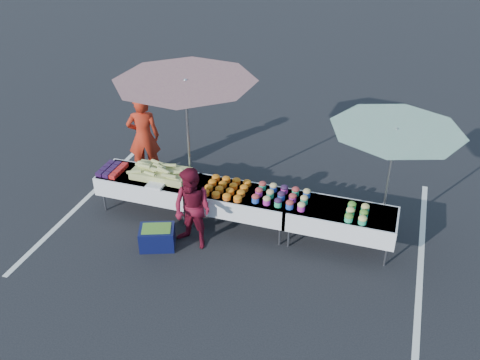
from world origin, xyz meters
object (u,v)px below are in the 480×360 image
(table_center, at_px, (240,200))
(storage_bin, at_px, (157,237))
(customer, at_px, (192,209))
(umbrella_right, at_px, (395,139))
(table_left, at_px, (149,184))
(table_right, at_px, (341,218))
(umbrella_left, at_px, (186,92))
(vendor, at_px, (144,137))

(table_center, relative_size, storage_bin, 2.62)
(customer, xyz_separation_m, umbrella_right, (3.06, 1.15, 1.24))
(table_left, relative_size, table_right, 1.00)
(table_center, height_order, umbrella_right, umbrella_right)
(table_right, bearing_deg, storage_bin, -161.53)
(umbrella_left, bearing_deg, table_center, -19.68)
(vendor, relative_size, storage_bin, 2.53)
(customer, distance_m, umbrella_right, 3.50)
(table_right, xyz_separation_m, umbrella_right, (0.66, 0.40, 1.40))
(vendor, height_order, umbrella_right, umbrella_right)
(vendor, distance_m, storage_bin, 2.62)
(table_center, distance_m, storage_bin, 1.59)
(table_left, distance_m, umbrella_left, 1.93)
(table_center, height_order, umbrella_left, umbrella_left)
(table_right, distance_m, umbrella_left, 3.43)
(table_center, distance_m, umbrella_right, 2.86)
(umbrella_right, bearing_deg, table_left, -174.64)
(table_left, bearing_deg, umbrella_right, 5.36)
(table_center, bearing_deg, umbrella_right, 9.23)
(vendor, bearing_deg, table_left, 95.65)
(vendor, height_order, storage_bin, vendor)
(umbrella_left, bearing_deg, table_right, -7.80)
(table_right, relative_size, umbrella_left, 0.59)
(umbrella_right, height_order, storage_bin, umbrella_right)
(customer, height_order, storage_bin, customer)
(storage_bin, bearing_deg, umbrella_left, 66.70)
(table_right, height_order, storage_bin, table_right)
(table_left, distance_m, vendor, 1.39)
(vendor, distance_m, umbrella_right, 5.11)
(umbrella_left, height_order, umbrella_right, umbrella_left)
(table_right, bearing_deg, vendor, 164.62)
(umbrella_right, bearing_deg, vendor, 171.07)
(vendor, xyz_separation_m, umbrella_right, (4.93, -0.78, 1.09))
(table_right, height_order, customer, customer)
(table_right, distance_m, umbrella_right, 1.60)
(table_center, distance_m, umbrella_left, 2.12)
(table_left, bearing_deg, storage_bin, -58.14)
(table_left, xyz_separation_m, table_center, (1.80, 0.00, 0.00))
(table_right, bearing_deg, table_center, 180.00)
(table_left, relative_size, umbrella_right, 0.82)
(table_left, height_order, customer, customer)
(umbrella_left, xyz_separation_m, umbrella_right, (3.58, -0.00, -0.35))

